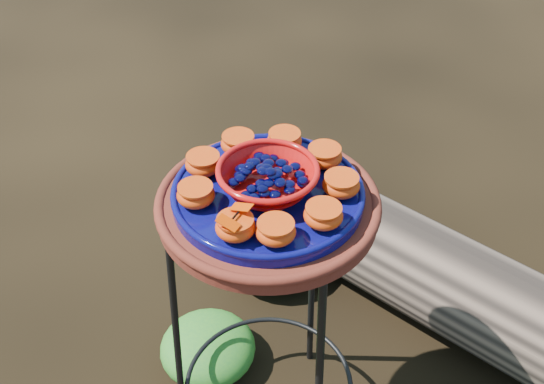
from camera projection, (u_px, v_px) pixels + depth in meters
The scene contains 18 objects.
plant_stand at pixel (269, 331), 1.52m from camera, with size 0.44×0.44×0.70m, color black, non-canonical shape.
terracotta_saucer at pixel (268, 207), 1.29m from camera, with size 0.42×0.42×0.03m, color maroon.
cobalt_plate at pixel (268, 195), 1.27m from camera, with size 0.36×0.36×0.02m, color #070438.
red_bowl at pixel (268, 179), 1.25m from camera, with size 0.18×0.18×0.05m, color red, non-canonical shape.
glass_gems at pixel (268, 163), 1.22m from camera, with size 0.14×0.14×0.02m, color black, non-canonical shape.
orange_half_0 at pixel (235, 227), 1.16m from camera, with size 0.07×0.07×0.04m, color #CE5012.
orange_half_1 at pixel (276, 231), 1.15m from camera, with size 0.07×0.07×0.04m, color #CE5012.
orange_half_2 at pixel (323, 216), 1.18m from camera, with size 0.07×0.07×0.04m, color #CE5012.
orange_half_3 at pixel (341, 185), 1.24m from camera, with size 0.07×0.07×0.04m, color #CE5012.
orange_half_4 at pixel (324, 156), 1.31m from camera, with size 0.07×0.07×0.04m, color #CE5012.
orange_half_5 at pixel (284, 141), 1.35m from camera, with size 0.07×0.07×0.04m, color #CE5012.
orange_half_6 at pixel (238, 144), 1.34m from camera, with size 0.07×0.07×0.04m, color #CE5012.
orange_half_7 at pixel (203, 164), 1.29m from camera, with size 0.07×0.07×0.04m, color #CE5012.
orange_half_8 at pixel (196, 195), 1.22m from camera, with size 0.07×0.07×0.04m, color #CE5012.
butterfly at pixel (235, 216), 1.14m from camera, with size 0.08×0.05×0.01m, color #DC3800, non-canonical shape.
driftwood_log at pixel (506, 314), 1.83m from camera, with size 1.49×0.39×0.28m, color black, non-canonical shape.
foliage_left at pixel (208, 347), 1.84m from camera, with size 0.26×0.26×0.13m, color #216C24.
foliage_back at pixel (273, 247), 2.11m from camera, with size 0.34×0.34×0.17m, color #216C24.
Camera 1 is at (0.50, -0.83, 1.56)m, focal length 45.00 mm.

